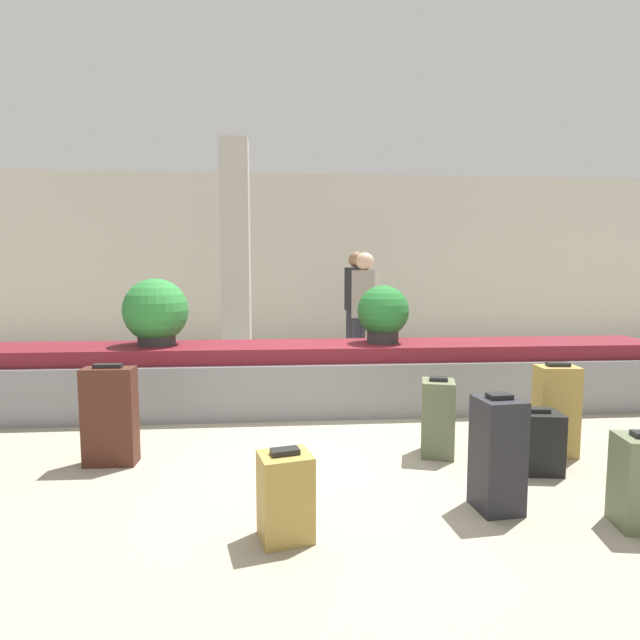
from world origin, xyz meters
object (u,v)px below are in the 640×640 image
object	(u,v)px
suitcase_1	(438,418)
traveler_1	(356,296)
potted_plant_1	(383,314)
traveler_0	(365,303)
potted_plant_0	(156,312)
suitcase_4	(497,454)
pillar	(236,261)
suitcase_0	(285,496)
suitcase_6	(533,441)
suitcase_3	(110,416)
suitcase_5	(556,411)

from	to	relation	value
suitcase_1	traveler_1	bearing A→B (deg)	106.21
traveler_1	suitcase_1	bearing A→B (deg)	68.47
potted_plant_1	traveler_0	xyz separation A→B (m)	(0.06, 1.53, 0.02)
suitcase_1	potted_plant_0	size ratio (longest dim) A/B	0.92
suitcase_1	traveler_0	xyz separation A→B (m)	(-0.08, 2.97, 0.73)
suitcase_1	suitcase_4	distance (m)	0.93
pillar	suitcase_0	world-z (taller)	pillar
pillar	suitcase_1	bearing A→B (deg)	-59.26
suitcase_4	traveler_0	xyz separation A→B (m)	(-0.16, 3.90, 0.68)
suitcase_6	traveler_1	xyz separation A→B (m)	(-0.64, 4.39, 0.84)
suitcase_3	potted_plant_1	size ratio (longest dim) A/B	1.26
pillar	traveler_1	size ratio (longest dim) A/B	1.81
suitcase_1	potted_plant_0	bearing A→B (deg)	165.08
suitcase_5	potted_plant_1	bearing A→B (deg)	130.40
suitcase_0	potted_plant_0	size ratio (longest dim) A/B	0.73
suitcase_6	traveler_0	size ratio (longest dim) A/B	0.28
suitcase_0	potted_plant_0	bearing A→B (deg)	102.54
potted_plant_0	traveler_0	world-z (taller)	traveler_0
pillar	suitcase_6	size ratio (longest dim) A/B	6.73
suitcase_0	suitcase_5	world-z (taller)	suitcase_5
suitcase_5	traveler_1	size ratio (longest dim) A/B	0.42
potted_plant_0	traveler_1	xyz separation A→B (m)	(2.48, 2.53, 0.03)
pillar	traveler_1	xyz separation A→B (m)	(1.79, 0.93, -0.53)
suitcase_1	traveler_1	world-z (taller)	traveler_1
suitcase_0	traveler_1	xyz separation A→B (m)	(1.18, 5.17, 0.83)
pillar	traveler_0	world-z (taller)	pillar
potted_plant_1	traveler_1	world-z (taller)	traveler_1
suitcase_5	traveler_1	world-z (taller)	traveler_1
suitcase_0	suitcase_5	distance (m)	2.42
suitcase_0	suitcase_1	size ratio (longest dim) A/B	0.80
suitcase_4	potted_plant_1	bearing A→B (deg)	89.87
suitcase_0	traveler_0	world-z (taller)	traveler_0
suitcase_4	suitcase_6	world-z (taller)	suitcase_4
suitcase_3	suitcase_4	distance (m)	2.77
potted_plant_1	traveler_1	bearing A→B (deg)	87.70
suitcase_3	potted_plant_0	distance (m)	1.61
suitcase_5	suitcase_1	bearing A→B (deg)	-179.46
suitcase_3	potted_plant_0	world-z (taller)	potted_plant_0
pillar	suitcase_4	xyz separation A→B (m)	(1.91, -4.00, -1.25)
pillar	suitcase_3	distance (m)	3.37
potted_plant_1	suitcase_1	bearing A→B (deg)	-84.19
suitcase_0	pillar	bearing A→B (deg)	84.50
traveler_1	traveler_0	bearing A→B (deg)	65.60
suitcase_1	traveler_0	bearing A→B (deg)	107.22
suitcase_5	traveler_0	size ratio (longest dim) A/B	0.44
suitcase_6	traveler_1	distance (m)	4.51
potted_plant_0	traveler_0	distance (m)	2.86
suitcase_0	suitcase_4	bearing A→B (deg)	-3.50
suitcase_1	potted_plant_1	distance (m)	1.62
suitcase_1	traveler_1	size ratio (longest dim) A/B	0.36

